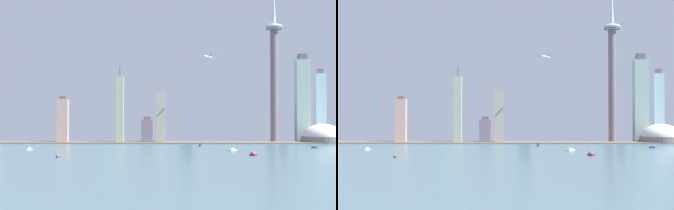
% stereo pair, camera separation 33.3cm
% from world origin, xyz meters
% --- Properties ---
extents(ground_plane, '(6000.00, 6000.00, 0.00)m').
position_xyz_m(ground_plane, '(0.00, 0.00, 0.00)').
color(ground_plane, slate).
extents(waterfront_pier, '(868.79, 49.81, 2.41)m').
position_xyz_m(waterfront_pier, '(0.00, 507.06, 1.20)').
color(waterfront_pier, '#746652').
rests_on(waterfront_pier, ground).
extents(observation_tower, '(32.85, 32.85, 309.82)m').
position_xyz_m(observation_tower, '(244.12, 533.45, 145.38)').
color(observation_tower, slate).
rests_on(observation_tower, ground).
extents(stadium_dome, '(77.90, 77.90, 46.73)m').
position_xyz_m(stadium_dome, '(331.88, 519.86, 11.00)').
color(stadium_dome, slate).
rests_on(stadium_dome, ground).
extents(skyscraper_0, '(16.83, 13.24, 52.79)m').
position_xyz_m(skyscraper_0, '(-165.27, 549.71, 24.62)').
color(skyscraper_0, '#89ACA8').
rests_on(skyscraper_0, ground).
extents(skyscraper_2, '(15.67, 17.69, 96.96)m').
position_xyz_m(skyscraper_2, '(28.31, 508.06, 48.48)').
color(skyscraper_2, '#AAA693').
rests_on(skyscraper_2, ground).
extents(skyscraper_3, '(16.51, 19.92, 124.22)m').
position_xyz_m(skyscraper_3, '(108.74, 621.91, 60.60)').
color(skyscraper_3, '#C6B0B7').
rests_on(skyscraper_3, ground).
extents(skyscraper_4, '(18.91, 24.47, 88.52)m').
position_xyz_m(skyscraper_4, '(276.59, 619.01, 42.98)').
color(skyscraper_4, '#97A6B3').
rests_on(skyscraper_4, ground).
extents(skyscraper_5, '(14.15, 12.29, 143.23)m').
position_xyz_m(skyscraper_5, '(-47.40, 508.92, 61.89)').
color(skyscraper_5, '#AAB391').
rests_on(skyscraper_5, ground).
extents(skyscraper_6, '(24.83, 13.23, 65.47)m').
position_xyz_m(skyscraper_6, '(77.60, 592.22, 32.73)').
color(skyscraper_6, '#465C7A').
rests_on(skyscraper_6, ground).
extents(skyscraper_7, '(13.80, 18.98, 118.77)m').
position_xyz_m(skyscraper_7, '(-87.34, 609.13, 56.81)').
color(skyscraper_7, '#88B6AE').
rests_on(skyscraper_7, ground).
extents(skyscraper_8, '(20.47, 26.24, 144.18)m').
position_xyz_m(skyscraper_8, '(344.85, 586.14, 69.24)').
color(skyscraper_8, '#A1C5D3').
rests_on(skyscraper_8, ground).
extents(skyscraper_9, '(23.70, 22.67, 68.03)m').
position_xyz_m(skyscraper_9, '(251.92, 598.58, 31.06)').
color(skyscraper_9, '#7699C5').
rests_on(skyscraper_9, ground).
extents(skyscraper_10, '(20.41, 12.68, 86.87)m').
position_xyz_m(skyscraper_10, '(-154.32, 510.83, 41.90)').
color(skyscraper_10, tan).
rests_on(skyscraper_10, ground).
extents(skyscraper_12, '(22.95, 27.90, 49.06)m').
position_xyz_m(skyscraper_12, '(0.37, 572.09, 22.75)').
color(skyscraper_12, gray).
rests_on(skyscraper_12, ground).
extents(skyscraper_13, '(27.17, 21.50, 172.31)m').
position_xyz_m(skyscraper_13, '(305.08, 561.73, 82.44)').
color(skyscraper_13, '#9BB9AD').
rests_on(skyscraper_13, ground).
extents(boat_0, '(14.38, 16.30, 7.24)m').
position_xyz_m(boat_0, '(138.18, 306.37, 1.33)').
color(boat_0, beige).
rests_on(boat_0, ground).
extents(boat_1, '(6.32, 7.03, 6.70)m').
position_xyz_m(boat_1, '(-87.13, 185.95, 1.13)').
color(boat_1, navy).
rests_on(boat_1, ground).
extents(boat_3, '(8.45, 11.54, 8.88)m').
position_xyz_m(boat_3, '(154.66, 217.88, 1.89)').
color(boat_3, '#AF1F2C').
rests_on(boat_3, ground).
extents(boat_4, '(9.16, 4.03, 4.94)m').
position_xyz_m(boat_4, '(273.69, 368.64, 1.79)').
color(boat_4, navy).
rests_on(boat_4, ground).
extents(boat_5, '(5.65, 9.35, 4.79)m').
position_xyz_m(boat_5, '(97.33, 413.67, 1.73)').
color(boat_5, '#18528F').
rests_on(boat_5, ground).
extents(boat_6, '(9.96, 7.19, 6.93)m').
position_xyz_m(boat_6, '(-160.99, 320.63, 1.41)').
color(boat_6, beige).
rests_on(boat_6, ground).
extents(channel_buoy_0, '(1.49, 1.49, 1.82)m').
position_xyz_m(channel_buoy_0, '(-62.72, 412.03, 0.91)').
color(channel_buoy_0, yellow).
rests_on(channel_buoy_0, ground).
extents(airplane, '(33.57, 31.69, 8.72)m').
position_xyz_m(airplane, '(114.86, 485.92, 157.79)').
color(airplane, silver).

